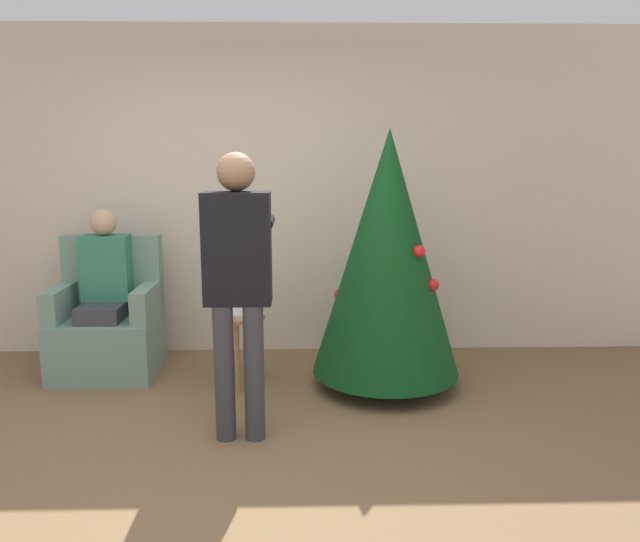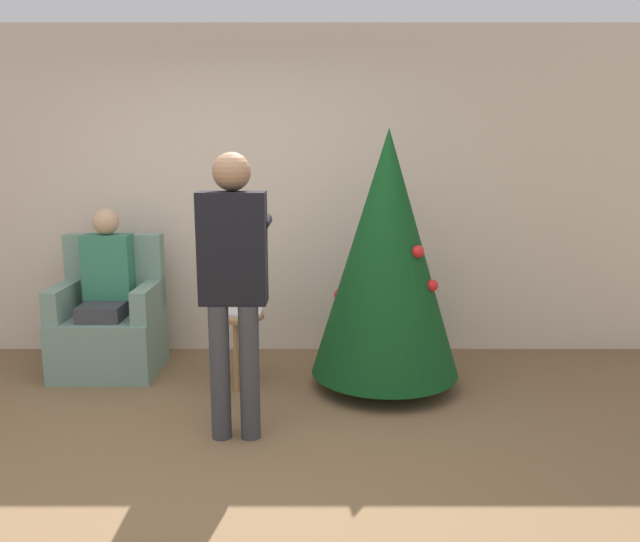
{
  "view_description": "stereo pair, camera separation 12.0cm",
  "coord_description": "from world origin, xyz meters",
  "px_view_note": "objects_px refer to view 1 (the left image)",
  "views": [
    {
      "loc": [
        0.52,
        -3.01,
        1.73
      ],
      "look_at": [
        0.62,
        0.93,
        0.95
      ],
      "focal_mm": 35.0,
      "sensor_mm": 36.0,
      "label": 1
    },
    {
      "loc": [
        0.64,
        -3.01,
        1.73
      ],
      "look_at": [
        0.62,
        0.93,
        0.95
      ],
      "focal_mm": 35.0,
      "sensor_mm": 36.0,
      "label": 2
    }
  ],
  "objects_px": {
    "person_seated": "(104,285)",
    "side_stool": "(239,327)",
    "armchair": "(108,326)",
    "christmas_tree": "(387,254)",
    "person_standing": "(238,271)"
  },
  "relations": [
    {
      "from": "person_seated",
      "to": "side_stool",
      "type": "xyz_separation_m",
      "value": [
        1.04,
        -0.28,
        -0.26
      ]
    },
    {
      "from": "armchair",
      "to": "side_stool",
      "type": "bearing_deg",
      "value": -16.77
    },
    {
      "from": "christmas_tree",
      "to": "person_seated",
      "type": "relative_size",
      "value": 1.46
    },
    {
      "from": "person_standing",
      "to": "side_stool",
      "type": "xyz_separation_m",
      "value": [
        -0.09,
        0.8,
        -0.57
      ]
    },
    {
      "from": "christmas_tree",
      "to": "armchair",
      "type": "distance_m",
      "value": 2.23
    },
    {
      "from": "christmas_tree",
      "to": "person_standing",
      "type": "bearing_deg",
      "value": -141.52
    },
    {
      "from": "side_stool",
      "to": "person_seated",
      "type": "bearing_deg",
      "value": 164.75
    },
    {
      "from": "person_seated",
      "to": "christmas_tree",
      "type": "bearing_deg",
      "value": -8.34
    },
    {
      "from": "person_seated",
      "to": "side_stool",
      "type": "distance_m",
      "value": 1.11
    },
    {
      "from": "armchair",
      "to": "person_standing",
      "type": "xyz_separation_m",
      "value": [
        1.13,
        -1.12,
        0.65
      ]
    },
    {
      "from": "person_standing",
      "to": "side_stool",
      "type": "relative_size",
      "value": 3.14
    },
    {
      "from": "armchair",
      "to": "side_stool",
      "type": "relative_size",
      "value": 1.94
    },
    {
      "from": "christmas_tree",
      "to": "armchair",
      "type": "height_order",
      "value": "christmas_tree"
    },
    {
      "from": "person_seated",
      "to": "person_standing",
      "type": "xyz_separation_m",
      "value": [
        1.13,
        -1.09,
        0.32
      ]
    },
    {
      "from": "christmas_tree",
      "to": "armchair",
      "type": "relative_size",
      "value": 1.77
    }
  ]
}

